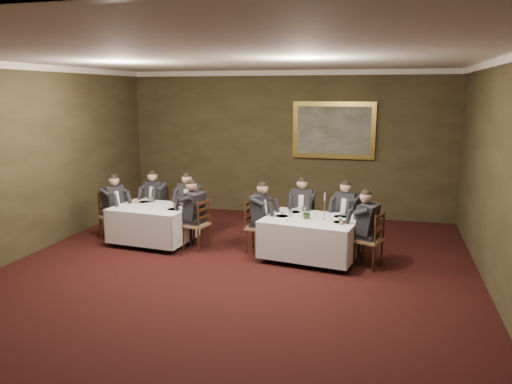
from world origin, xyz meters
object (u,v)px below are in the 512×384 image
at_px(chair_main_endleft, 258,237).
at_px(chair_sec_endleft, 114,226).
at_px(chair_main_backright, 346,235).
at_px(diner_main_endright, 368,239).
at_px(diner_main_backright, 346,223).
at_px(candlestick, 324,210).
at_px(chair_main_endright, 368,251).
at_px(diner_sec_backright, 190,212).
at_px(table_main, 311,235).
at_px(diner_sec_backleft, 156,209).
at_px(chair_sec_backright, 190,222).
at_px(diner_sec_endleft, 113,215).
at_px(painting, 334,130).
at_px(chair_main_backleft, 302,230).
at_px(centerpiece, 307,212).
at_px(diner_main_backleft, 302,219).
at_px(diner_sec_endright, 196,223).
at_px(chair_sec_endright, 197,235).
at_px(table_second, 153,222).
at_px(diner_main_endleft, 258,226).
at_px(chair_sec_backleft, 157,219).

relative_size(chair_main_endleft, chair_sec_endleft, 1.00).
xyz_separation_m(chair_main_backright, diner_main_endright, (0.45, -0.93, 0.23)).
height_order(diner_main_backright, candlestick, diner_main_backright).
height_order(chair_main_endright, diner_sec_backright, diner_sec_backright).
distance_m(table_main, diner_sec_backleft, 3.64).
relative_size(chair_sec_backright, diner_sec_endleft, 0.74).
bearing_deg(diner_main_backright, painting, -53.97).
xyz_separation_m(chair_main_backleft, centerpiece, (0.24, -0.94, 0.60)).
height_order(table_main, chair_sec_backright, chair_sec_backright).
height_order(diner_main_backleft, centerpiece, diner_main_backleft).
xyz_separation_m(diner_main_endright, diner_sec_endright, (-3.26, 0.19, 0.00)).
height_order(diner_main_backright, chair_main_endright, diner_main_backright).
bearing_deg(chair_sec_endright, centerpiece, -78.69).
xyz_separation_m(table_second, chair_main_endleft, (2.15, 0.04, -0.17)).
bearing_deg(centerpiece, candlestick, -0.74).
distance_m(table_main, diner_sec_endleft, 4.13).
bearing_deg(diner_sec_backleft, diner_main_endleft, 173.56).
relative_size(diner_main_backleft, diner_sec_endright, 1.00).
relative_size(chair_sec_backright, painting, 0.52).
bearing_deg(centerpiece, chair_sec_backleft, 164.45).
distance_m(diner_main_backright, centerpiece, 1.08).
relative_size(diner_main_endright, chair_sec_backleft, 1.35).
bearing_deg(diner_sec_backright, chair_main_endright, 169.12).
distance_m(chair_main_backleft, chair_sec_backleft, 3.20).
relative_size(diner_main_endleft, centerpiece, 5.61).
bearing_deg(table_second, diner_main_endleft, 1.10).
distance_m(chair_main_backright, diner_main_endright, 1.06).
bearing_deg(diner_sec_backleft, diner_sec_endright, 155.68).
distance_m(chair_sec_backright, chair_sec_endleft, 1.57).
bearing_deg(diner_main_endright, painting, 36.74).
bearing_deg(chair_main_endright, candlestick, 100.78).
relative_size(diner_main_backright, candlestick, 2.67).
xyz_separation_m(diner_main_endright, chair_sec_endleft, (-5.17, 0.37, -0.23)).
bearing_deg(chair_main_endright, diner_sec_endleft, 105.89).
distance_m(diner_sec_backright, chair_sec_endleft, 1.58).
bearing_deg(chair_sec_backright, diner_main_endright, 168.97).
bearing_deg(candlestick, diner_sec_endleft, 176.89).
bearing_deg(chair_sec_backright, chair_sec_endright, 124.15).
xyz_separation_m(diner_sec_backleft, diner_sec_endright, (1.28, -0.89, 0.00)).
xyz_separation_m(diner_main_backleft, chair_sec_endleft, (-3.83, -0.69, -0.23)).
height_order(chair_main_backright, diner_main_endright, diner_main_endright).
height_order(diner_main_backleft, chair_sec_backleft, diner_main_backleft).
bearing_deg(painting, chair_sec_backleft, -146.69).
height_order(diner_sec_backright, chair_sec_endright, diner_sec_backright).
distance_m(diner_main_endleft, diner_sec_endright, 1.22).
height_order(diner_main_endleft, centerpiece, diner_main_endleft).
relative_size(chair_main_backleft, chair_main_backright, 1.00).
distance_m(chair_main_endright, diner_sec_endright, 3.29).
height_order(chair_main_backleft, chair_sec_endright, same).
relative_size(table_second, chair_sec_backright, 1.63).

